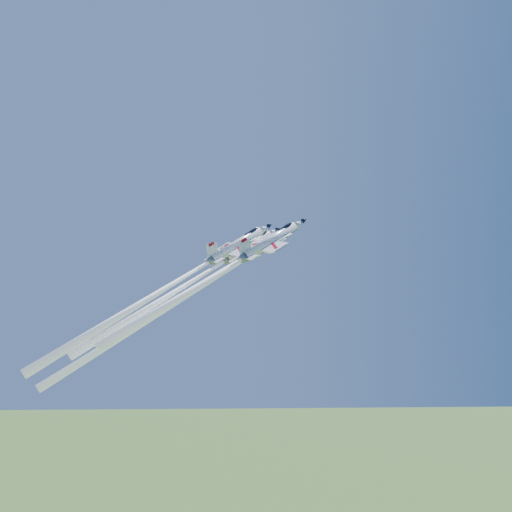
{
  "coord_description": "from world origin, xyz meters",
  "views": [
    {
      "loc": [
        -4.54,
        -117.6,
        72.73
      ],
      "look_at": [
        0.0,
        0.0,
        83.28
      ],
      "focal_mm": 40.0,
      "sensor_mm": 36.0,
      "label": 1
    }
  ],
  "objects_px": {
    "jet_lead": "(189,294)",
    "jet_slot": "(168,287)",
    "jet_left": "(190,282)",
    "jet_right": "(218,274)"
  },
  "relations": [
    {
      "from": "jet_lead",
      "to": "jet_left",
      "type": "distance_m",
      "value": 3.16
    },
    {
      "from": "jet_lead",
      "to": "jet_slot",
      "type": "height_order",
      "value": "jet_slot"
    },
    {
      "from": "jet_right",
      "to": "jet_slot",
      "type": "height_order",
      "value": "jet_right"
    },
    {
      "from": "jet_lead",
      "to": "jet_left",
      "type": "relative_size",
      "value": 1.2
    },
    {
      "from": "jet_lead",
      "to": "jet_slot",
      "type": "xyz_separation_m",
      "value": [
        -3.97,
        -3.11,
        1.38
      ]
    },
    {
      "from": "jet_left",
      "to": "jet_slot",
      "type": "height_order",
      "value": "jet_slot"
    },
    {
      "from": "jet_lead",
      "to": "jet_slot",
      "type": "distance_m",
      "value": 5.23
    },
    {
      "from": "jet_left",
      "to": "jet_slot",
      "type": "xyz_separation_m",
      "value": [
        -3.98,
        -5.08,
        -1.1
      ]
    },
    {
      "from": "jet_lead",
      "to": "jet_right",
      "type": "distance_m",
      "value": 10.23
    },
    {
      "from": "jet_lead",
      "to": "jet_left",
      "type": "height_order",
      "value": "jet_lead"
    }
  ]
}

